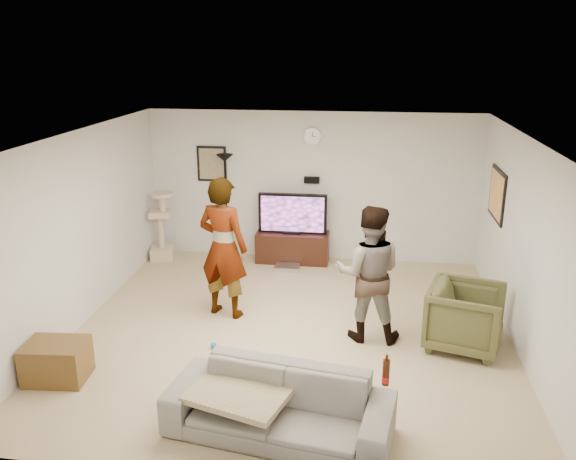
# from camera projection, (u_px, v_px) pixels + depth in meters

# --- Properties ---
(floor) EXTENTS (5.50, 5.50, 0.02)m
(floor) POSITION_uv_depth(u_px,v_px,m) (291.00, 331.00, 7.52)
(floor) COLOR tan
(floor) RESTS_ON ground
(ceiling) EXTENTS (5.50, 5.50, 0.02)m
(ceiling) POSITION_uv_depth(u_px,v_px,m) (291.00, 136.00, 6.75)
(ceiling) COLOR white
(ceiling) RESTS_ON wall_back
(wall_back) EXTENTS (5.50, 0.04, 2.50)m
(wall_back) POSITION_uv_depth(u_px,v_px,m) (312.00, 187.00, 9.73)
(wall_back) COLOR white
(wall_back) RESTS_ON floor
(wall_front) EXTENTS (5.50, 0.04, 2.50)m
(wall_front) POSITION_uv_depth(u_px,v_px,m) (246.00, 350.00, 4.54)
(wall_front) COLOR white
(wall_front) RESTS_ON floor
(wall_left) EXTENTS (0.04, 5.50, 2.50)m
(wall_left) POSITION_uv_depth(u_px,v_px,m) (79.00, 230.00, 7.48)
(wall_left) COLOR white
(wall_left) RESTS_ON floor
(wall_right) EXTENTS (0.04, 5.50, 2.50)m
(wall_right) POSITION_uv_depth(u_px,v_px,m) (525.00, 249.00, 6.79)
(wall_right) COLOR white
(wall_right) RESTS_ON floor
(wall_clock) EXTENTS (0.26, 0.04, 0.26)m
(wall_clock) POSITION_uv_depth(u_px,v_px,m) (312.00, 136.00, 9.44)
(wall_clock) COLOR white
(wall_clock) RESTS_ON wall_back
(wall_speaker) EXTENTS (0.25, 0.10, 0.10)m
(wall_speaker) POSITION_uv_depth(u_px,v_px,m) (312.00, 180.00, 9.63)
(wall_speaker) COLOR black
(wall_speaker) RESTS_ON wall_back
(picture_back) EXTENTS (0.42, 0.03, 0.52)m
(picture_back) POSITION_uv_depth(u_px,v_px,m) (212.00, 164.00, 9.82)
(picture_back) COLOR gray
(picture_back) RESTS_ON wall_back
(picture_right) EXTENTS (0.03, 0.78, 0.62)m
(picture_right) POSITION_uv_depth(u_px,v_px,m) (497.00, 194.00, 8.22)
(picture_right) COLOR #DF9A50
(picture_right) RESTS_ON wall_right
(tv_stand) EXTENTS (1.22, 0.45, 0.51)m
(tv_stand) POSITION_uv_depth(u_px,v_px,m) (293.00, 247.00, 9.84)
(tv_stand) COLOR black
(tv_stand) RESTS_ON floor
(console_box) EXTENTS (0.40, 0.30, 0.07)m
(console_box) POSITION_uv_depth(u_px,v_px,m) (287.00, 268.00, 9.54)
(console_box) COLOR silver
(console_box) RESTS_ON floor
(tv) EXTENTS (1.14, 0.08, 0.68)m
(tv) POSITION_uv_depth(u_px,v_px,m) (293.00, 213.00, 9.66)
(tv) COLOR black
(tv) RESTS_ON tv_stand
(tv_screen) EXTENTS (1.05, 0.01, 0.59)m
(tv_screen) POSITION_uv_depth(u_px,v_px,m) (292.00, 214.00, 9.62)
(tv_screen) COLOR #EC54D9
(tv_screen) RESTS_ON tv
(floor_lamp) EXTENTS (0.32, 0.32, 1.80)m
(floor_lamp) POSITION_uv_depth(u_px,v_px,m) (226.00, 208.00, 9.81)
(floor_lamp) COLOR black
(floor_lamp) RESTS_ON floor
(cat_tree) EXTENTS (0.45, 0.45, 1.19)m
(cat_tree) POSITION_uv_depth(u_px,v_px,m) (161.00, 226.00, 9.86)
(cat_tree) COLOR beige
(cat_tree) RESTS_ON floor
(person_left) EXTENTS (0.80, 0.64, 1.92)m
(person_left) POSITION_uv_depth(u_px,v_px,m) (223.00, 248.00, 7.70)
(person_left) COLOR #B9BABB
(person_left) RESTS_ON floor
(person_right) EXTENTS (0.85, 0.67, 1.72)m
(person_right) POSITION_uv_depth(u_px,v_px,m) (369.00, 274.00, 7.10)
(person_right) COLOR #3D4796
(person_right) RESTS_ON floor
(sofa) EXTENTS (2.21, 1.16, 0.61)m
(sofa) POSITION_uv_depth(u_px,v_px,m) (279.00, 405.00, 5.44)
(sofa) COLOR gray
(sofa) RESTS_ON floor
(throw_blanket) EXTENTS (1.07, 0.94, 0.06)m
(throw_blanket) POSITION_uv_depth(u_px,v_px,m) (240.00, 393.00, 5.45)
(throw_blanket) COLOR tan
(throw_blanket) RESTS_ON sofa
(beer_bottle) EXTENTS (0.06, 0.06, 0.25)m
(beer_bottle) POSITION_uv_depth(u_px,v_px,m) (386.00, 372.00, 5.19)
(beer_bottle) COLOR #3B1506
(beer_bottle) RESTS_ON sofa
(armchair) EXTENTS (1.07, 1.05, 0.79)m
(armchair) POSITION_uv_depth(u_px,v_px,m) (465.00, 317.00, 7.00)
(armchair) COLOR #494A27
(armchair) RESTS_ON floor
(side_table) EXTENTS (0.69, 0.54, 0.43)m
(side_table) POSITION_uv_depth(u_px,v_px,m) (57.00, 361.00, 6.37)
(side_table) COLOR brown
(side_table) RESTS_ON floor
(toy_ball) EXTENTS (0.08, 0.08, 0.08)m
(toy_ball) POSITION_uv_depth(u_px,v_px,m) (214.00, 345.00, 7.07)
(toy_ball) COLOR teal
(toy_ball) RESTS_ON floor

